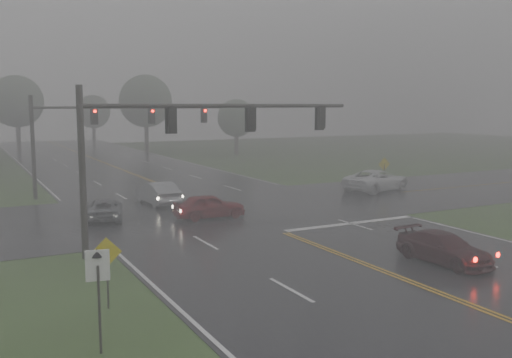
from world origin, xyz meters
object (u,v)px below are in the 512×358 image
sedan_silver (158,204)px  pickup_white (376,191)px  sedan_red (209,218)px  signal_gantry_near (176,135)px  sedan_maroon (443,263)px  car_grey (105,219)px  signal_gantry_far (99,125)px

sedan_silver → pickup_white: pickup_white is taller
sedan_silver → pickup_white: bearing=169.1°
sedan_red → signal_gantry_near: size_ratio=0.31×
sedan_silver → sedan_maroon: bearing=103.7°
sedan_maroon → sedan_red: size_ratio=1.04×
sedan_red → sedan_silver: sedan_silver is taller
car_grey → signal_gantry_near: signal_gantry_near is taller
sedan_maroon → sedan_silver: size_ratio=0.95×
sedan_silver → car_grey: size_ratio=1.08×
signal_gantry_near → signal_gantry_far: size_ratio=0.94×
sedan_red → pickup_white: (15.79, 3.97, 0.00)m
pickup_white → signal_gantry_far: 21.69m
car_grey → signal_gantry_near: (1.51, -8.28, 5.27)m
signal_gantry_far → sedan_silver: bearing=-67.9°
sedan_silver → pickup_white: (17.02, -2.07, 0.00)m
signal_gantry_far → sedan_maroon: bearing=-71.3°
signal_gantry_near → signal_gantry_far: 17.77m
sedan_maroon → pickup_white: size_ratio=0.75×
sedan_silver → car_grey: bearing=34.8°
signal_gantry_far → sedan_red: bearing=-73.1°
sedan_silver → signal_gantry_far: size_ratio=0.32×
sedan_silver → pickup_white: 17.15m
sedan_red → signal_gantry_near: signal_gantry_near is taller
sedan_maroon → pickup_white: bearing=54.2°
sedan_maroon → signal_gantry_near: (-9.03, 7.78, 5.27)m
sedan_red → car_grey: size_ratio=0.98×
signal_gantry_near → sedan_maroon: bearing=-40.7°
sedan_red → signal_gantry_far: size_ratio=0.29×
sedan_red → car_grey: bearing=68.1°
signal_gantry_near → sedan_silver: bearing=76.6°
sedan_maroon → signal_gantry_far: size_ratio=0.30×
sedan_red → sedan_silver: bearing=14.4°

